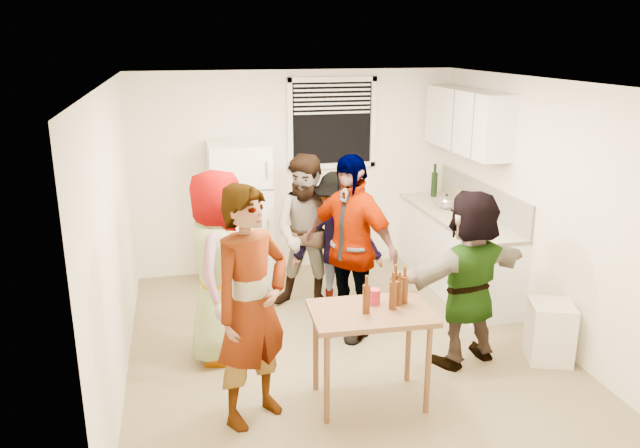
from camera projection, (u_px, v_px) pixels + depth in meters
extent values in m
cube|color=white|center=(241.00, 214.00, 7.41)|extent=(0.70, 0.70, 1.70)
cube|color=white|center=(456.00, 252.00, 7.38)|extent=(0.60, 2.20, 0.86)
cube|color=beige|center=(458.00, 215.00, 7.25)|extent=(0.64, 2.22, 0.04)
cube|color=beige|center=(482.00, 197.00, 7.25)|extent=(0.03, 2.20, 0.36)
cube|color=white|center=(467.00, 121.00, 7.16)|extent=(0.34, 1.60, 0.70)
cylinder|color=white|center=(467.00, 220.00, 6.98)|extent=(0.12, 0.12, 0.26)
cylinder|color=black|center=(434.00, 196.00, 8.04)|extent=(0.08, 0.08, 0.31)
cylinder|color=#47230C|center=(461.00, 221.00, 6.95)|extent=(0.05, 0.05, 0.21)
cylinder|color=#2047B3|center=(465.00, 234.00, 6.51)|extent=(0.09, 0.09, 0.12)
cube|color=gold|center=(462.00, 198.00, 7.62)|extent=(0.02, 0.20, 0.17)
cube|color=white|center=(550.00, 335.00, 5.71)|extent=(0.48, 0.48, 0.56)
cylinder|color=#47230C|center=(399.00, 305.00, 4.99)|extent=(0.05, 0.05, 0.21)
cylinder|color=#B91E34|center=(374.00, 303.00, 5.03)|extent=(0.09, 0.09, 0.12)
imported|color=gray|center=(223.00, 355.00, 5.85)|extent=(1.96, 1.38, 0.57)
imported|color=#141933|center=(255.00, 416.00, 4.92)|extent=(1.62, 1.93, 0.45)
imported|color=brown|center=(310.00, 306.00, 6.92)|extent=(1.39, 1.89, 0.65)
imported|color=#403F44|center=(337.00, 306.00, 6.92)|extent=(1.32, 1.72, 0.57)
imported|color=black|center=(348.00, 333.00, 6.29)|extent=(2.11, 1.97, 0.45)
imported|color=#EF9D62|center=(463.00, 360.00, 5.78)|extent=(1.89, 1.97, 0.48)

